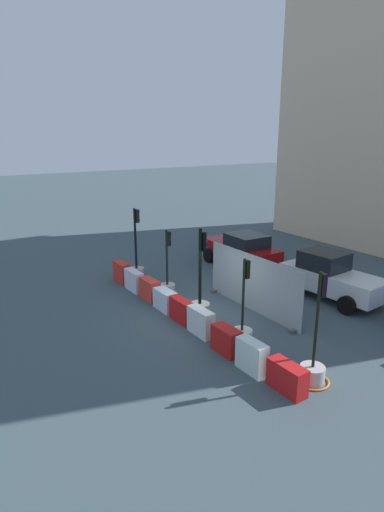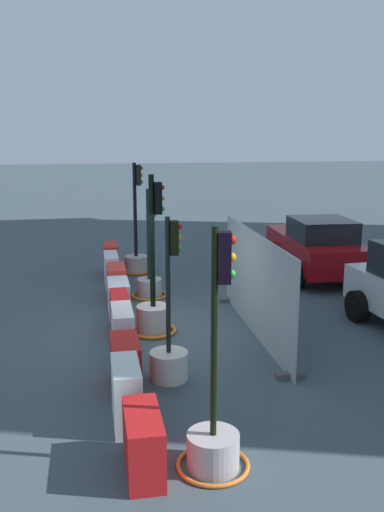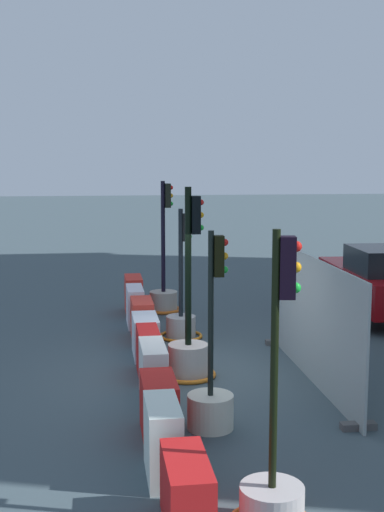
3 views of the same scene
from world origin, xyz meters
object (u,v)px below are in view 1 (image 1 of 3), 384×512
(construction_barrier_8, at_px, (287,378))
(car_white_van, at_px, (331,277))
(traffic_light_3, at_px, (242,330))
(construction_barrier_4, at_px, (182,311))
(traffic_light_0, at_px, (137,268))
(traffic_light_2, at_px, (200,305))
(construction_barrier_5, at_px, (201,322))
(construction_barrier_2, at_px, (150,289))
(construction_barrier_0, at_px, (122,272))
(traffic_light_1, at_px, (167,286))
(traffic_light_4, at_px, (313,366))
(car_red_compact, at_px, (241,250))
(construction_barrier_7, at_px, (252,356))
(construction_barrier_1, at_px, (134,281))
(construction_barrier_6, at_px, (226,340))
(construction_barrier_3, at_px, (165,300))

(construction_barrier_8, distance_m, car_white_van, 7.18)
(traffic_light_3, distance_m, construction_barrier_4, 2.54)
(traffic_light_0, xyz_separation_m, traffic_light_2, (5.15, -0.03, 0.02))
(construction_barrier_5, bearing_deg, construction_barrier_2, 179.46)
(construction_barrier_0, bearing_deg, construction_barrier_8, 0.48)
(traffic_light_1, height_order, traffic_light_2, traffic_light_2)
(traffic_light_1, relative_size, traffic_light_4, 0.89)
(traffic_light_0, xyz_separation_m, construction_barrier_5, (6.21, -0.72, -0.03))
(car_white_van, bearing_deg, traffic_light_3, -78.39)
(car_red_compact, bearing_deg, construction_barrier_0, -100.99)
(traffic_light_0, relative_size, construction_barrier_8, 2.96)
(traffic_light_1, xyz_separation_m, construction_barrier_5, (3.68, -0.87, 0.04))
(traffic_light_1, xyz_separation_m, construction_barrier_7, (6.29, -0.95, 0.05))
(traffic_light_0, xyz_separation_m, construction_barrier_2, (2.58, -0.69, -0.06))
(construction_barrier_1, distance_m, construction_barrier_5, 4.89)
(construction_barrier_0, distance_m, construction_barrier_8, 9.99)
(car_red_compact, bearing_deg, construction_barrier_4, -56.78)
(construction_barrier_8, relative_size, car_white_van, 0.26)
(construction_barrier_2, bearing_deg, car_white_van, 58.60)
(construction_barrier_1, bearing_deg, construction_barrier_7, -0.19)
(construction_barrier_2, xyz_separation_m, construction_barrier_4, (2.43, -0.03, -0.01))
(construction_barrier_5, bearing_deg, construction_barrier_6, -1.10)
(construction_barrier_8, bearing_deg, construction_barrier_3, -179.75)
(traffic_light_3, bearing_deg, car_red_compact, 140.70)
(traffic_light_0, height_order, construction_barrier_1, traffic_light_0)
(traffic_light_0, xyz_separation_m, traffic_light_4, (10.11, 0.21, -0.02))
(traffic_light_2, distance_m, construction_barrier_1, 3.90)
(traffic_light_4, bearing_deg, construction_barrier_1, -173.60)
(construction_barrier_6, distance_m, car_white_van, 6.35)
(traffic_light_2, relative_size, construction_barrier_7, 3.35)
(construction_barrier_3, xyz_separation_m, construction_barrier_6, (3.80, -0.06, 0.02))
(traffic_light_2, relative_size, traffic_light_4, 1.07)
(traffic_light_0, distance_m, construction_barrier_2, 2.67)
(traffic_light_0, distance_m, traffic_light_4, 10.11)
(construction_barrier_8, bearing_deg, traffic_light_0, 176.20)
(traffic_light_2, height_order, construction_barrier_4, traffic_light_2)
(traffic_light_2, height_order, construction_barrier_6, traffic_light_2)
(construction_barrier_4, bearing_deg, construction_barrier_8, 0.57)
(construction_barrier_6, bearing_deg, construction_barrier_1, -179.75)
(traffic_light_4, relative_size, car_white_van, 0.73)
(traffic_light_0, relative_size, construction_barrier_4, 3.01)
(traffic_light_2, bearing_deg, construction_barrier_2, -165.60)
(traffic_light_2, distance_m, construction_barrier_6, 2.57)
(traffic_light_1, distance_m, construction_barrier_5, 3.78)
(traffic_light_4, relative_size, construction_barrier_3, 2.93)
(traffic_light_4, height_order, construction_barrier_2, traffic_light_4)
(construction_barrier_6, bearing_deg, traffic_light_1, 170.03)
(traffic_light_4, distance_m, construction_barrier_5, 4.01)
(traffic_light_3, distance_m, construction_barrier_8, 2.67)
(construction_barrier_3, height_order, construction_barrier_6, construction_barrier_6)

